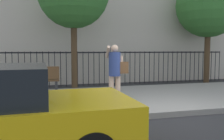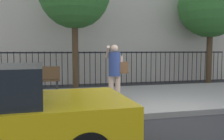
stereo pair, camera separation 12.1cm
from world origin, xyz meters
The scene contains 6 objects.
ground_plane centered at (0.00, 0.00, 0.00)m, with size 60.00×60.00×0.00m, color #28282B.
sidewalk centered at (0.00, 2.20, 0.07)m, with size 28.00×4.40×0.15m, color gray.
iron_fence centered at (0.00, 5.90, 1.02)m, with size 12.03×0.04×1.60m.
pedestrian_on_phone centered at (-1.07, 1.52, 1.12)m, with size 0.68×0.49×1.68m.
street_bench centered at (-3.41, 3.47, 0.65)m, with size 1.60×0.45×0.95m.
street_tree_near centered at (4.67, 5.16, 3.83)m, with size 3.13×3.13×5.42m.
Camera 2 is at (-2.89, -5.39, 1.69)m, focal length 39.19 mm.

